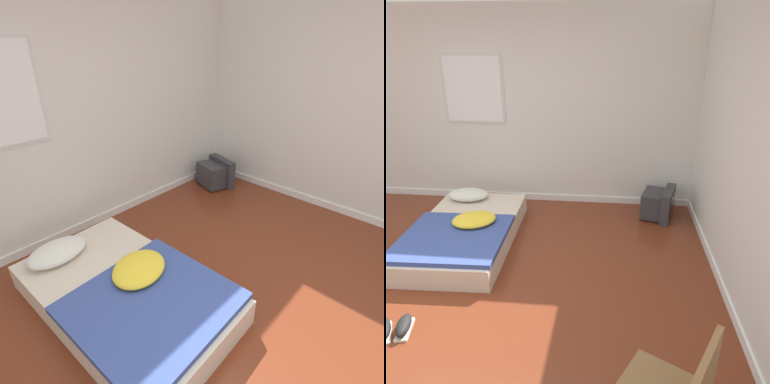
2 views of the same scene
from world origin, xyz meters
The scene contains 4 objects.
ground_plane centered at (0.00, 0.00, 0.00)m, with size 20.00×20.00×0.00m, color maroon.
wall_back centered at (-0.01, 2.50, 1.29)m, with size 7.42×0.08×2.60m.
mattress_bed centered at (-0.23, 1.18, 0.15)m, with size 1.14×1.84×0.38m.
crt_tv centered at (2.05, 2.07, 0.19)m, with size 0.48×0.55×0.40m.
Camera 1 is at (-1.17, -0.44, 1.98)m, focal length 28.00 mm.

